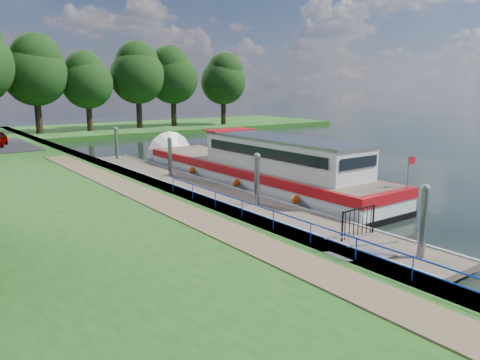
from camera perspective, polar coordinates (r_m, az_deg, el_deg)
ground at (r=17.64m, az=19.63°, el=-9.59°), size 160.00×160.00×0.00m
bank_edge at (r=27.18m, az=-10.75°, el=-0.97°), size 1.10×90.00×0.78m
far_bank at (r=66.55m, az=-13.24°, el=6.10°), size 60.00×18.00×0.60m
footpath at (r=20.20m, az=-6.93°, el=-3.95°), size 1.60×40.00×0.05m
blue_fence at (r=17.07m, az=6.25°, el=-5.02°), size 0.04×18.04×0.72m
pontoon at (r=26.70m, az=-3.93°, el=-1.46°), size 2.50×30.00×0.56m
mooring_piles at (r=26.48m, az=-3.96°, el=0.85°), size 0.30×27.30×3.55m
gangway at (r=16.29m, az=14.58°, el=-8.70°), size 2.58×1.00×0.92m
gate_panel at (r=18.52m, az=14.25°, el=-4.53°), size 1.85×0.05×1.15m
barge at (r=29.13m, az=1.26°, el=1.46°), size 4.36×21.15×4.78m
horizon_trees at (r=59.04m, az=-24.77°, el=12.17°), size 54.38×10.03×12.87m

